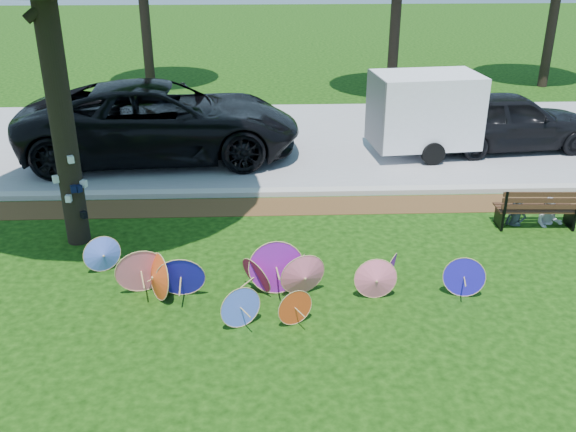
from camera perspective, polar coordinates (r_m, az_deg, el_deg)
name	(u,v)px	position (r m, az deg, el deg)	size (l,w,h in m)	color
ground	(261,321)	(10.17, -2.40, -9.35)	(90.00, 90.00, 0.00)	black
mulch_strip	(261,207)	(14.13, -2.43, 0.83)	(90.00, 1.00, 0.01)	#472D16
curb	(261,192)	(14.75, -2.44, 2.11)	(90.00, 0.30, 0.12)	#B7B5AD
street	(261,140)	(18.68, -2.45, 6.77)	(90.00, 8.00, 0.01)	gray
parasol_pile	(249,274)	(10.67, -3.48, -5.20)	(6.85, 2.20, 0.95)	purple
black_van	(162,121)	(17.27, -11.16, 8.30)	(3.32, 7.19, 2.00)	black
dark_pickup	(509,121)	(18.71, 19.07, 8.03)	(1.89, 4.70, 1.60)	black
cargo_trailer	(425,110)	(17.49, 12.09, 9.24)	(2.68, 1.70, 2.48)	white
park_bench	(535,207)	(14.01, 21.14, 0.77)	(1.62, 0.62, 0.85)	black
person_left	(519,200)	(13.87, 19.81, 1.33)	(0.40, 0.26, 1.11)	#3B4450
person_right	(552,199)	(14.14, 22.45, 1.39)	(0.55, 0.43, 1.13)	silver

